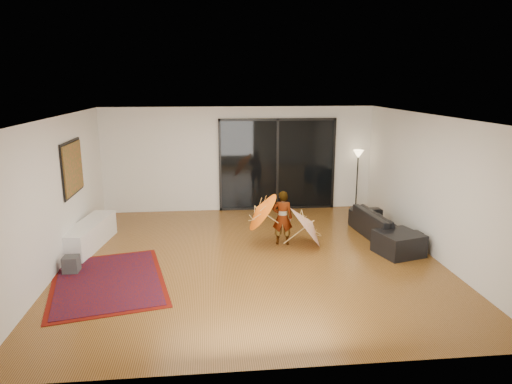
{
  "coord_description": "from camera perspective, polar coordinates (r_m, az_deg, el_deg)",
  "views": [
    {
      "loc": [
        -0.76,
        -8.19,
        3.3
      ],
      "look_at": [
        0.17,
        0.87,
        1.1
      ],
      "focal_mm": 32.0,
      "sensor_mm": 36.0,
      "label": 1
    }
  ],
  "objects": [
    {
      "name": "floor_lamp",
      "position": [
        12.25,
        12.62,
        3.6
      ],
      "size": [
        0.27,
        0.27,
        1.58
      ],
      "color": "black",
      "rests_on": "floor"
    },
    {
      "name": "child",
      "position": [
        9.46,
        3.32,
        -3.22
      ],
      "size": [
        0.45,
        0.34,
        1.14
      ],
      "primitive_type": "imported",
      "rotation": [
        0.0,
        0.0,
        2.98
      ],
      "color": "#999999",
      "rests_on": "floor"
    },
    {
      "name": "speaker",
      "position": [
        8.82,
        -22.09,
        -8.4
      ],
      "size": [
        0.27,
        0.27,
        0.3
      ],
      "primitive_type": "cube",
      "rotation": [
        0.0,
        0.0,
        0.0
      ],
      "color": "#424244",
      "rests_on": "floor"
    },
    {
      "name": "wall_right",
      "position": [
        9.44,
        21.12,
        0.72
      ],
      "size": [
        0.0,
        7.0,
        7.0
      ],
      "primitive_type": "plane",
      "rotation": [
        1.57,
        0.0,
        -1.57
      ],
      "color": "silver",
      "rests_on": "floor"
    },
    {
      "name": "wall_back",
      "position": [
        11.88,
        -2.12,
        4.11
      ],
      "size": [
        7.0,
        0.0,
        7.0
      ],
      "primitive_type": "plane",
      "rotation": [
        1.57,
        0.0,
        0.0
      ],
      "color": "silver",
      "rests_on": "floor"
    },
    {
      "name": "parasol_orange",
      "position": [
        9.29,
        0.03,
        -2.46
      ],
      "size": [
        0.67,
        0.89,
        0.9
      ],
      "rotation": [
        0.0,
        -0.93,
        0.0
      ],
      "color": "orange",
      "rests_on": "child"
    },
    {
      "name": "painting",
      "position": [
        9.73,
        -21.94,
        2.81
      ],
      "size": [
        0.04,
        1.28,
        1.08
      ],
      "color": "black",
      "rests_on": "wall_left"
    },
    {
      "name": "floor",
      "position": [
        8.87,
        -0.54,
        -8.29
      ],
      "size": [
        7.0,
        7.0,
        0.0
      ],
      "primitive_type": "plane",
      "color": "brown",
      "rests_on": "ground"
    },
    {
      "name": "wall_front",
      "position": [
        5.14,
        3.1,
        -8.76
      ],
      "size": [
        7.0,
        0.0,
        7.0
      ],
      "primitive_type": "plane",
      "rotation": [
        -1.57,
        0.0,
        0.0
      ],
      "color": "silver",
      "rests_on": "floor"
    },
    {
      "name": "sofa",
      "position": [
        10.3,
        15.57,
        -3.95
      ],
      "size": [
        0.97,
        2.05,
        0.58
      ],
      "primitive_type": "imported",
      "rotation": [
        0.0,
        0.0,
        1.67
      ],
      "color": "black",
      "rests_on": "floor"
    },
    {
      "name": "sliding_door",
      "position": [
        11.98,
        2.68,
        3.46
      ],
      "size": [
        3.06,
        0.07,
        2.4
      ],
      "color": "black",
      "rests_on": "wall_back"
    },
    {
      "name": "ottoman",
      "position": [
        9.42,
        17.4,
        -6.15
      ],
      "size": [
        0.95,
        0.95,
        0.44
      ],
      "primitive_type": "cube",
      "rotation": [
        0.0,
        0.0,
        0.28
      ],
      "color": "black",
      "rests_on": "floor"
    },
    {
      "name": "parasol_white",
      "position": [
        9.45,
        7.06,
        -3.75
      ],
      "size": [
        0.75,
        1.0,
        1.0
      ],
      "rotation": [
        0.0,
        0.92,
        0.0
      ],
      "color": "silver",
      "rests_on": "floor"
    },
    {
      "name": "wall_left",
      "position": [
        8.86,
        -23.72,
        -0.32
      ],
      "size": [
        0.0,
        7.0,
        7.0
      ],
      "primitive_type": "plane",
      "rotation": [
        1.57,
        0.0,
        1.57
      ],
      "color": "silver",
      "rests_on": "floor"
    },
    {
      "name": "media_console",
      "position": [
        9.97,
        -20.1,
        -5.04
      ],
      "size": [
        0.74,
        1.92,
        0.52
      ],
      "primitive_type": "cube",
      "rotation": [
        0.0,
        0.0,
        -0.15
      ],
      "color": "white",
      "rests_on": "floor"
    },
    {
      "name": "ceiling",
      "position": [
        8.25,
        -0.58,
        9.4
      ],
      "size": [
        7.0,
        7.0,
        0.0
      ],
      "primitive_type": "plane",
      "rotation": [
        3.14,
        0.0,
        0.0
      ],
      "color": "white",
      "rests_on": "wall_back"
    },
    {
      "name": "persian_rug",
      "position": [
        8.28,
        -18.0,
        -10.55
      ],
      "size": [
        2.33,
        2.87,
        0.02
      ],
      "rotation": [
        0.0,
        0.0,
        0.22
      ],
      "color": "#600F08",
      "rests_on": "floor"
    }
  ]
}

